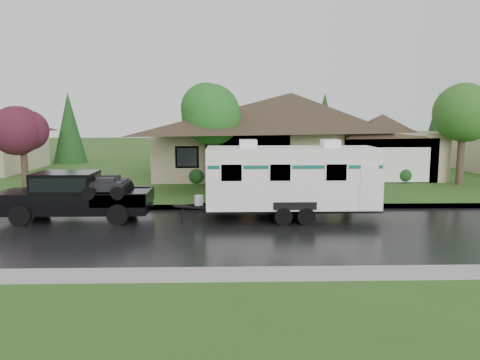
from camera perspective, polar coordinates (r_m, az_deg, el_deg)
name	(u,v)px	position (r m, az deg, el deg)	size (l,w,h in m)	color
ground	(288,219)	(19.28, 5.83, -4.78)	(140.00, 140.00, 0.00)	#30531A
road	(295,231)	(17.35, 6.68, -6.21)	(140.00, 8.00, 0.01)	black
curb	(281,207)	(21.45, 5.06, -3.26)	(140.00, 0.50, 0.15)	gray
lawn	(261,173)	(33.99, 2.59, 0.91)	(140.00, 26.00, 0.15)	#30531A
house_main	(296,124)	(32.84, 6.80, 6.77)	(19.44, 10.80, 6.90)	#9C8969
tree_left_green	(211,115)	(26.74, -3.59, 7.93)	(3.56, 3.56, 5.89)	#382B1E
tree_red	(22,132)	(27.69, -25.00, 5.33)	(2.77, 2.77, 4.58)	#382B1E
tree_right_green	(463,114)	(30.22, 25.57, 7.30)	(3.61, 3.61, 5.98)	#382B1E
shrub_row	(301,175)	(28.53, 7.44, 0.67)	(13.60, 1.00, 1.00)	#143814
pickup_truck	(74,194)	(20.01, -19.62, -1.67)	(5.87, 2.23, 1.96)	black
travel_trailer	(291,177)	(19.10, 6.27, 0.35)	(7.24, 2.54, 3.25)	white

